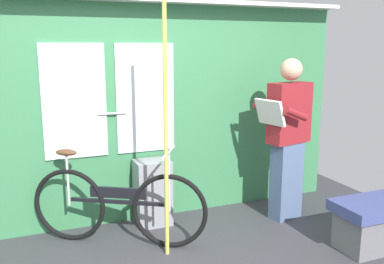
{
  "coord_description": "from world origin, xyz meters",
  "views": [
    {
      "loc": [
        -1.0,
        -2.95,
        1.8
      ],
      "look_at": [
        0.39,
        0.48,
        1.05
      ],
      "focal_mm": 39.29,
      "sensor_mm": 36.0,
      "label": 1
    }
  ],
  "objects_px": {
    "passenger_reading_newspaper": "(288,136)",
    "trash_bin_by_wall": "(153,192)",
    "handrail_pole": "(166,131)",
    "bicycle_near_door": "(118,206)",
    "bench_seat_corner": "(372,223)"
  },
  "relations": [
    {
      "from": "bicycle_near_door",
      "to": "bench_seat_corner",
      "type": "height_order",
      "value": "bicycle_near_door"
    },
    {
      "from": "passenger_reading_newspaper",
      "to": "bench_seat_corner",
      "type": "relative_size",
      "value": 2.42
    },
    {
      "from": "bicycle_near_door",
      "to": "passenger_reading_newspaper",
      "type": "bearing_deg",
      "value": 29.05
    },
    {
      "from": "bicycle_near_door",
      "to": "handrail_pole",
      "type": "distance_m",
      "value": 0.89
    },
    {
      "from": "passenger_reading_newspaper",
      "to": "handrail_pole",
      "type": "height_order",
      "value": "handrail_pole"
    },
    {
      "from": "trash_bin_by_wall",
      "to": "bench_seat_corner",
      "type": "distance_m",
      "value": 2.11
    },
    {
      "from": "passenger_reading_newspaper",
      "to": "bench_seat_corner",
      "type": "height_order",
      "value": "passenger_reading_newspaper"
    },
    {
      "from": "passenger_reading_newspaper",
      "to": "trash_bin_by_wall",
      "type": "relative_size",
      "value": 2.5
    },
    {
      "from": "trash_bin_by_wall",
      "to": "bicycle_near_door",
      "type": "bearing_deg",
      "value": -144.05
    },
    {
      "from": "passenger_reading_newspaper",
      "to": "trash_bin_by_wall",
      "type": "distance_m",
      "value": 1.51
    },
    {
      "from": "passenger_reading_newspaper",
      "to": "trash_bin_by_wall",
      "type": "height_order",
      "value": "passenger_reading_newspaper"
    },
    {
      "from": "trash_bin_by_wall",
      "to": "handrail_pole",
      "type": "bearing_deg",
      "value": -96.14
    },
    {
      "from": "passenger_reading_newspaper",
      "to": "trash_bin_by_wall",
      "type": "xyz_separation_m",
      "value": [
        -1.35,
        0.37,
        -0.56
      ]
    },
    {
      "from": "bicycle_near_door",
      "to": "trash_bin_by_wall",
      "type": "distance_m",
      "value": 0.53
    },
    {
      "from": "trash_bin_by_wall",
      "to": "handrail_pole",
      "type": "distance_m",
      "value": 1.03
    }
  ]
}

